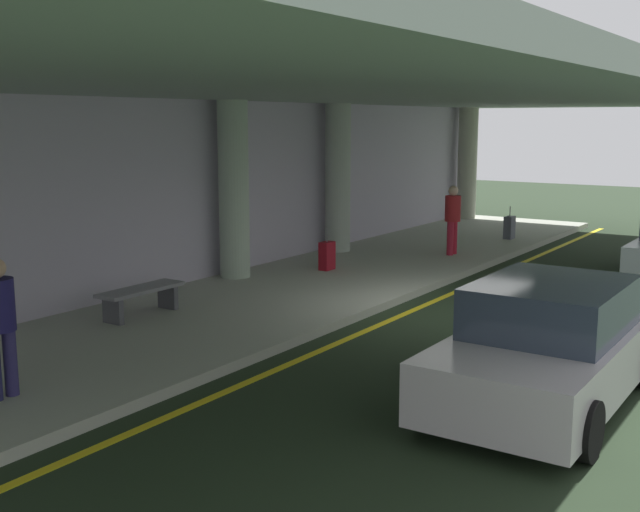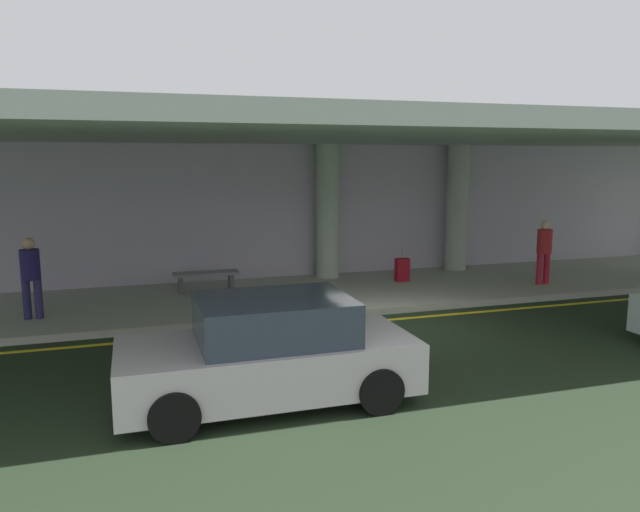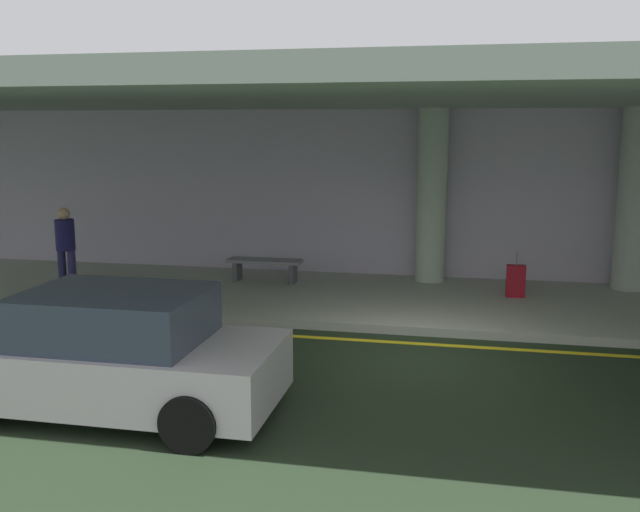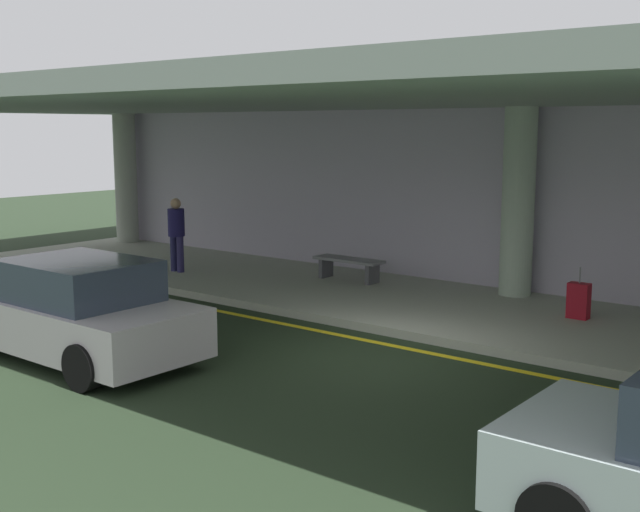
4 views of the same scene
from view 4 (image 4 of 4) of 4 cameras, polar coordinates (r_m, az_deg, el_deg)
The scene contains 11 objects.
ground_plane at distance 12.23m, azimuth 4.13°, elevation -7.04°, with size 60.00×60.00×0.00m, color #1F2D1C.
sidewalk at distance 14.80m, azimuth 10.95°, elevation -4.03°, with size 26.00×4.20×0.15m, color #A5A899.
lane_stripe_yellow at distance 12.69m, azimuth 5.60°, elevation -6.45°, with size 26.00×0.14×0.01m, color yellow.
support_column_far_left at distance 23.62m, azimuth -13.67°, elevation 5.40°, with size 0.63×0.63×3.65m, color #9FA598.
support_column_left_mid at distance 15.98m, azimuth 13.93°, elevation 3.74°, with size 0.63×0.63×3.65m, color #9EB09A.
ceiling_overhang at distance 13.99m, azimuth 10.47°, elevation 11.22°, with size 28.00×13.20×0.30m, color #8F9D93.
terminal_back_wall at distance 16.52m, azimuth 14.77°, elevation 3.61°, with size 26.00×0.30×3.80m, color #B2A9BD.
car_silver at distance 12.38m, azimuth -16.93°, elevation -3.82°, with size 4.10×1.92×1.50m.
traveler_with_luggage at distance 18.44m, azimuth -10.19°, elevation 1.85°, with size 0.38×0.38×1.68m.
suitcase_upright_secondary at distance 14.48m, azimuth 17.94°, elevation -3.04°, with size 0.36×0.22×0.90m.
bench_metal at distance 17.19m, azimuth 2.06°, elevation -0.59°, with size 1.60×0.50×0.48m.
Camera 4 is at (6.60, -9.72, 3.40)m, focal length 44.93 mm.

